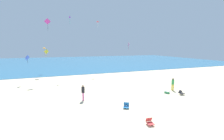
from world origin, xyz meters
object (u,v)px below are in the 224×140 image
Objects in this scene: person_0 at (83,91)px; kite_orange at (45,48)px; beach_chair_far_right at (181,93)px; kite_purple at (70,17)px; kite_pink at (129,44)px; beach_chair_mid_beach at (150,122)px; kite_red at (98,22)px; cooler_box at (167,92)px; person_1 at (173,83)px; kite_blue at (27,58)px; beach_chair_far_left at (126,106)px; kite_yellow at (46,52)px; kite_magenta at (47,22)px.

person_0 is 0.90× the size of kite_orange.
beach_chair_far_right is 11.99m from person_0.
kite_purple is 0.84× the size of kite_pink.
kite_orange reaches higher than beach_chair_mid_beach.
beach_chair_far_right is 9.22m from beach_chair_mid_beach.
kite_purple is 1.17× the size of kite_red.
cooler_box is (6.60, 5.89, -0.08)m from beach_chair_mid_beach.
person_0 is at bearing -22.25° from person_1.
kite_red is at bearing 23.92° from kite_blue.
person_1 is at bearing 87.56° from beach_chair_far_right.
beach_chair_far_left is at bearing -0.02° from person_1.
kite_pink reaches higher than beach_chair_far_right.
kite_orange is (-8.32, 20.46, 5.44)m from beach_chair_far_left.
kite_blue is (-10.59, 14.77, 3.93)m from beach_chair_far_left.
kite_yellow reaches higher than beach_chair_far_right.
kite_orange is (-4.74, 16.91, 4.65)m from person_0.
beach_chair_mid_beach is at bearing -72.80° from kite_yellow.
kite_purple reaches higher than person_0.
person_0 is at bearing -128.14° from kite_pink.
kite_magenta is at bearing 24.28° from kite_blue.
beach_chair_far_right is at bearing -54.35° from kite_yellow.
kite_yellow is 3.91m from kite_orange.
kite_pink reaches higher than person_1.
beach_chair_far_right is at bearing -43.90° from kite_magenta.
kite_orange is at bearing -128.49° from beach_chair_far_left.
person_0 is 18.17m from kite_orange.
kite_magenta is at bearing -57.68° from person_0.
kite_magenta is (-15.49, 14.91, 9.91)m from beach_chair_far_right.
kite_orange is at bearing -178.82° from kite_red.
kite_red is 0.69× the size of kite_orange.
beach_chair_far_right is 25.83m from kite_orange.
kite_magenta is at bearing -60.20° from person_1.
kite_red reaches higher than person_0.
kite_yellow is (-16.46, 22.95, 4.57)m from beach_chair_far_right.
cooler_box is at bearing -170.30° from person_0.
kite_magenta reaches higher than person_0.
kite_blue is 0.67× the size of kite_orange.
person_0 reaches higher than beach_chair_far_left.
kite_pink is 0.95× the size of kite_orange.
cooler_box is at bearing -77.17° from kite_red.
person_1 is at bearing -51.26° from kite_purple.
cooler_box is 21.88m from kite_red.
kite_orange is at bearing 155.16° from kite_purple.
beach_chair_far_right is at bearing -55.49° from kite_purple.
kite_yellow is at bearing 76.38° from kite_blue.
beach_chair_mid_beach is 29.43m from kite_yellow.
kite_yellow is 19.80m from kite_pink.
kite_yellow is (-16.84, 21.01, 3.86)m from person_1.
beach_chair_far_left is 0.41× the size of kite_yellow.
kite_red reaches higher than kite_blue.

